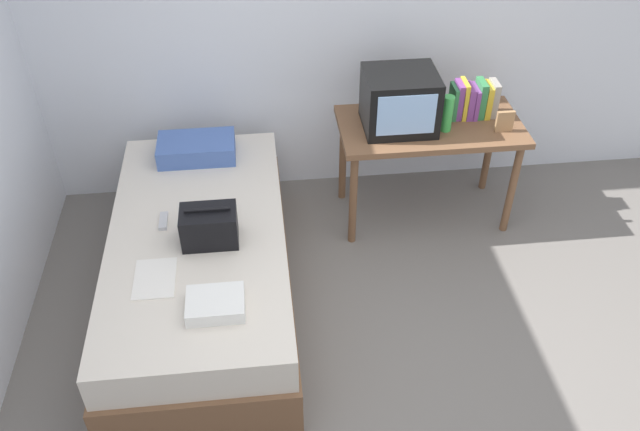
% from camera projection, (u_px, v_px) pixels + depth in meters
% --- Properties ---
extents(ground_plane, '(8.00, 8.00, 0.00)m').
position_uv_depth(ground_plane, '(380.00, 396.00, 3.46)').
color(ground_plane, slate).
extents(wall_back, '(5.20, 0.10, 2.60)m').
position_uv_depth(wall_back, '(335.00, 6.00, 4.18)').
color(wall_back, silver).
rests_on(wall_back, ground).
extents(bed, '(1.00, 2.00, 0.53)m').
position_uv_depth(bed, '(202.00, 266.00, 3.84)').
color(bed, brown).
rests_on(bed, ground).
extents(desk, '(1.16, 0.60, 0.72)m').
position_uv_depth(desk, '(429.00, 136.00, 4.24)').
color(desk, brown).
rests_on(desk, ground).
extents(tv, '(0.44, 0.39, 0.36)m').
position_uv_depth(tv, '(400.00, 101.00, 4.05)').
color(tv, black).
rests_on(tv, desk).
extents(water_bottle, '(0.07, 0.07, 0.23)m').
position_uv_depth(water_bottle, '(447.00, 114.00, 4.06)').
color(water_bottle, green).
rests_on(water_bottle, desk).
extents(book_row, '(0.29, 0.16, 0.24)m').
position_uv_depth(book_row, '(474.00, 100.00, 4.20)').
color(book_row, '#337F47').
rests_on(book_row, desk).
extents(picture_frame, '(0.11, 0.02, 0.14)m').
position_uv_depth(picture_frame, '(505.00, 121.00, 4.08)').
color(picture_frame, '#9E754C').
rests_on(picture_frame, desk).
extents(pillow, '(0.48, 0.29, 0.12)m').
position_uv_depth(pillow, '(197.00, 148.00, 4.19)').
color(pillow, '#4766AD').
rests_on(pillow, bed).
extents(handbag, '(0.30, 0.20, 0.22)m').
position_uv_depth(handbag, '(209.00, 226.00, 3.54)').
color(handbag, black).
rests_on(handbag, bed).
extents(magazine, '(0.21, 0.29, 0.01)m').
position_uv_depth(magazine, '(155.00, 279.00, 3.37)').
color(magazine, white).
rests_on(magazine, bed).
extents(remote_dark, '(0.04, 0.16, 0.02)m').
position_uv_depth(remote_dark, '(233.00, 306.00, 3.21)').
color(remote_dark, black).
rests_on(remote_dark, bed).
extents(remote_silver, '(0.04, 0.14, 0.02)m').
position_uv_depth(remote_silver, '(163.00, 221.00, 3.71)').
color(remote_silver, '#B7B7BC').
rests_on(remote_silver, bed).
extents(folded_towel, '(0.28, 0.22, 0.07)m').
position_uv_depth(folded_towel, '(215.00, 304.00, 3.19)').
color(folded_towel, white).
rests_on(folded_towel, bed).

